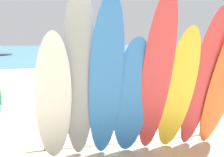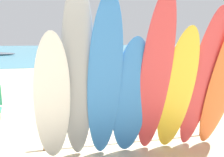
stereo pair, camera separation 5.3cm
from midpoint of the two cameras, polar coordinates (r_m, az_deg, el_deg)
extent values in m
plane|color=beige|center=(18.90, -9.27, 2.63)|extent=(60.00, 60.00, 0.00)
cube|color=teal|center=(37.55, -11.66, 5.52)|extent=(60.00, 40.00, 0.02)
cylinder|color=brown|center=(5.01, -13.11, -10.60)|extent=(0.07, 0.07, 0.62)
cylinder|color=brown|center=(5.84, 17.90, -8.01)|extent=(0.07, 0.07, 0.62)
cylinder|color=brown|center=(5.15, 3.71, -6.25)|extent=(3.10, 0.06, 0.06)
ellipsoid|color=white|center=(4.15, -11.63, -4.50)|extent=(0.53, 0.83, 2.02)
ellipsoid|color=#999EA3|center=(4.10, -6.58, 0.14)|extent=(0.56, 1.01, 2.68)
ellipsoid|color=#337AD1|center=(4.12, -1.13, -0.80)|extent=(0.56, 1.02, 2.53)
ellipsoid|color=#337AD1|center=(4.40, 4.14, -4.10)|extent=(0.60, 0.75, 1.95)
ellipsoid|color=#D13D42|center=(4.31, 9.02, -0.06)|extent=(0.59, 1.17, 2.60)
ellipsoid|color=yellow|center=(4.61, 13.31, -2.75)|extent=(0.58, 0.91, 2.10)
ellipsoid|color=#D13D42|center=(4.78, 17.89, -0.83)|extent=(0.51, 0.96, 2.38)
cylinder|color=tan|center=(8.16, 4.48, -2.33)|extent=(0.12, 0.12, 0.79)
cylinder|color=tan|center=(8.47, 4.95, -1.92)|extent=(0.12, 0.12, 0.79)
cube|color=#DB333D|center=(8.26, 4.75, 0.14)|extent=(0.42, 0.26, 0.19)
cube|color=#2D4CB2|center=(8.21, 4.78, 2.71)|extent=(0.39, 0.46, 0.62)
sphere|color=tan|center=(8.18, 4.82, 5.64)|extent=(0.22, 0.22, 0.22)
cylinder|color=tan|center=(7.95, 4.39, 2.77)|extent=(0.10, 0.10, 0.55)
cylinder|color=tan|center=(8.46, 5.15, 3.11)|extent=(0.10, 0.10, 0.55)
cylinder|color=#9E704C|center=(8.53, -5.40, -1.96)|extent=(0.12, 0.12, 0.76)
cylinder|color=#9E704C|center=(8.47, -7.47, -2.07)|extent=(0.12, 0.12, 0.76)
cube|color=#DB333D|center=(8.45, -6.47, 0.11)|extent=(0.41, 0.25, 0.18)
cube|color=silver|center=(8.40, -6.51, 2.52)|extent=(0.40, 0.23, 0.59)
sphere|color=#9E704C|center=(8.37, -6.56, 5.27)|extent=(0.21, 0.21, 0.21)
cylinder|color=#9E704C|center=(8.45, -4.85, 2.80)|extent=(0.09, 0.09, 0.53)
cylinder|color=#9E704C|center=(8.36, -8.20, 2.68)|extent=(0.09, 0.09, 0.53)
cylinder|color=#B7B7BC|center=(7.06, -21.40, -6.76)|extent=(0.02, 0.02, 0.28)
camera|label=1|loc=(0.03, -89.76, 0.04)|focal=45.31mm
camera|label=2|loc=(0.03, 90.24, -0.04)|focal=45.31mm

